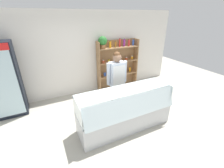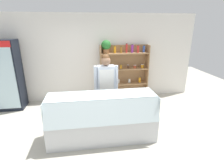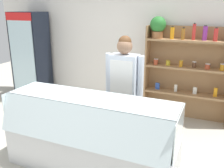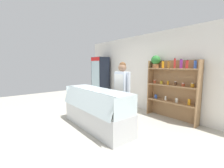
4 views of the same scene
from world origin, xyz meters
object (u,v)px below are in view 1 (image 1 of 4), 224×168
Objects in this scene: drinks_fridge at (5,81)px; deli_display_case at (124,116)px; shelving_unit at (115,59)px; shop_clerk at (117,77)px.

deli_display_case is (2.50, -1.88, -0.68)m from drinks_fridge.
shop_clerk is (-0.65, -1.35, -0.09)m from shelving_unit.
drinks_fridge is 2.91m from shop_clerk.
drinks_fridge reaches higher than deli_display_case.
shelving_unit is at bearing 64.39° from shop_clerk.
shelving_unit is at bearing 3.81° from drinks_fridge.
shop_clerk is (0.18, 0.75, 0.70)m from deli_display_case.
drinks_fridge is at bearing 143.09° from deli_display_case.
deli_display_case is at bearing -103.59° from shop_clerk.
drinks_fridge is 1.03× the size of shelving_unit.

